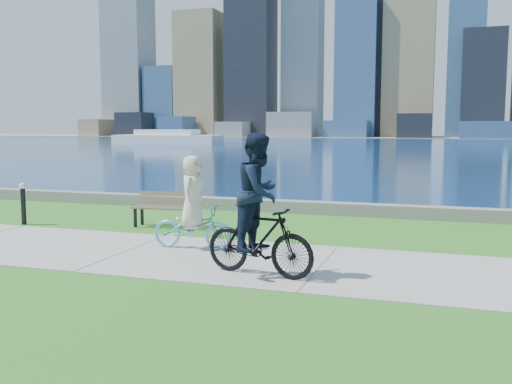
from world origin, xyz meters
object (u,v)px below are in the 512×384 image
at_px(cyclist_woman, 192,214).
at_px(cyclist_man, 259,217).
at_px(park_bench, 167,206).
at_px(bollard_lamp, 23,201).

relative_size(cyclist_woman, cyclist_man, 0.80).
bearing_deg(cyclist_woman, park_bench, 34.28).
bearing_deg(bollard_lamp, cyclist_man, -22.13).
distance_m(park_bench, cyclist_woman, 2.87).
height_order(park_bench, cyclist_woman, cyclist_woman).
xyz_separation_m(park_bench, cyclist_man, (3.71, -3.87, 0.49)).
bearing_deg(cyclist_woman, cyclist_man, -132.64).
bearing_deg(cyclist_woman, bollard_lamp, 72.17).
height_order(park_bench, cyclist_man, cyclist_man).
bearing_deg(cyclist_man, park_bench, 54.30).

